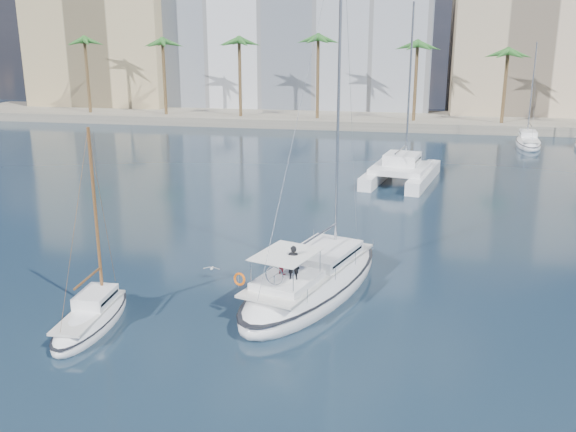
# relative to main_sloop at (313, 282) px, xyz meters

# --- Properties ---
(ground) EXTENTS (160.00, 160.00, 0.00)m
(ground) POSITION_rel_main_sloop_xyz_m (-1.67, -0.06, -0.57)
(ground) COLOR black
(ground) RESTS_ON ground
(quay) EXTENTS (120.00, 14.00, 1.20)m
(quay) POSITION_rel_main_sloop_xyz_m (-1.67, 60.94, 0.03)
(quay) COLOR gray
(quay) RESTS_ON ground
(building_modern) EXTENTS (42.00, 16.00, 28.00)m
(building_modern) POSITION_rel_main_sloop_xyz_m (-13.67, 72.94, 13.43)
(building_modern) COLOR silver
(building_modern) RESTS_ON ground
(building_tan_left) EXTENTS (22.00, 14.00, 22.00)m
(building_tan_left) POSITION_rel_main_sloop_xyz_m (-43.67, 68.94, 10.43)
(building_tan_left) COLOR tan
(building_tan_left) RESTS_ON ground
(building_beige) EXTENTS (20.00, 14.00, 20.00)m
(building_beige) POSITION_rel_main_sloop_xyz_m (20.33, 69.94, 9.43)
(building_beige) COLOR #C8AE8F
(building_beige) RESTS_ON ground
(palm_left) EXTENTS (3.60, 3.60, 12.30)m
(palm_left) POSITION_rel_main_sloop_xyz_m (-35.67, 56.94, 9.71)
(palm_left) COLOR brown
(palm_left) RESTS_ON ground
(palm_centre) EXTENTS (3.60, 3.60, 12.30)m
(palm_centre) POSITION_rel_main_sloop_xyz_m (-1.67, 56.94, 9.71)
(palm_centre) COLOR brown
(palm_centre) RESTS_ON ground
(main_sloop) EXTENTS (8.03, 13.75, 19.44)m
(main_sloop) POSITION_rel_main_sloop_xyz_m (0.00, 0.00, 0.00)
(main_sloop) COLOR white
(main_sloop) RESTS_ON ground
(small_sloop) EXTENTS (2.32, 6.72, 9.56)m
(small_sloop) POSITION_rel_main_sloop_xyz_m (-9.46, -5.72, -0.19)
(small_sloop) COLOR white
(small_sloop) RESTS_ON ground
(catamaran) EXTENTS (7.13, 11.20, 15.33)m
(catamaran) POSITION_rel_main_sloop_xyz_m (4.10, 26.14, 0.54)
(catamaran) COLOR white
(catamaran) RESTS_ON ground
(seagull) EXTENTS (0.94, 0.40, 0.17)m
(seagull) POSITION_rel_main_sloop_xyz_m (-5.69, 0.79, 0.06)
(seagull) COLOR silver
(seagull) RESTS_ON ground
(moored_yacht_a) EXTENTS (3.37, 9.52, 11.90)m
(moored_yacht_a) POSITION_rel_main_sloop_xyz_m (18.33, 46.94, -0.57)
(moored_yacht_a) COLOR white
(moored_yacht_a) RESTS_ON ground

